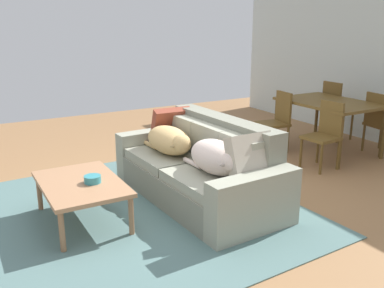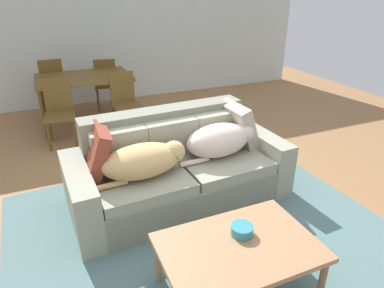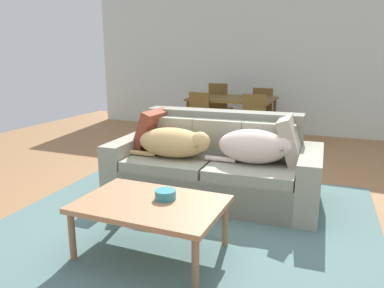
{
  "view_description": "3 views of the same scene",
  "coord_description": "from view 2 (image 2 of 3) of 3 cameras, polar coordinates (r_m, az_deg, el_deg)",
  "views": [
    {
      "loc": [
        3.78,
        -1.99,
        1.93
      ],
      "look_at": [
        0.02,
        0.14,
        0.67
      ],
      "focal_mm": 40.16,
      "sensor_mm": 36.0,
      "label": 1
    },
    {
      "loc": [
        -1.12,
        -2.54,
        2.03
      ],
      "look_at": [
        0.11,
        0.32,
        0.57
      ],
      "focal_mm": 31.68,
      "sensor_mm": 36.0,
      "label": 2
    },
    {
      "loc": [
        1.17,
        -3.28,
        1.49
      ],
      "look_at": [
        -0.28,
        0.2,
        0.58
      ],
      "focal_mm": 34.67,
      "sensor_mm": 36.0,
      "label": 3
    }
  ],
  "objects": [
    {
      "name": "back_partition",
      "position": [
        6.67,
        -14.23,
        18.55
      ],
      "size": [
        8.0,
        0.12,
        2.7
      ],
      "primitive_type": "cube",
      "color": "silver",
      "rests_on": "ground"
    },
    {
      "name": "dining_table",
      "position": [
        5.55,
        -17.74,
        10.15
      ],
      "size": [
        1.39,
        0.97,
        0.77
      ],
      "color": "brown",
      "rests_on": "ground"
    },
    {
      "name": "coffee_table",
      "position": [
        2.46,
        7.88,
        -17.28
      ],
      "size": [
        1.08,
        0.73,
        0.42
      ],
      "color": "#B17D56",
      "rests_on": "ground"
    },
    {
      "name": "dining_chair_far_left",
      "position": [
        6.18,
        -22.36,
        9.21
      ],
      "size": [
        0.41,
        0.41,
        0.97
      ],
      "rotation": [
        0.0,
        0.0,
        3.18
      ],
      "color": "brown",
      "rests_on": "ground"
    },
    {
      "name": "dining_chair_near_left",
      "position": [
        5.0,
        -21.41,
        5.42
      ],
      "size": [
        0.44,
        0.44,
        0.89
      ],
      "rotation": [
        0.0,
        0.0,
        -0.11
      ],
      "color": "brown",
      "rests_on": "ground"
    },
    {
      "name": "dog_on_left_cushion",
      "position": [
        3.09,
        -7.98,
        -2.75
      ],
      "size": [
        0.91,
        0.42,
        0.31
      ],
      "rotation": [
        0.0,
        0.0,
        0.05
      ],
      "color": "tan",
      "rests_on": "couch"
    },
    {
      "name": "dining_chair_far_right",
      "position": [
        6.23,
        -14.29,
        10.12
      ],
      "size": [
        0.44,
        0.44,
        0.91
      ],
      "rotation": [
        0.0,
        0.0,
        3.02
      ],
      "color": "brown",
      "rests_on": "ground"
    },
    {
      "name": "throw_pillow_by_right_arm",
      "position": [
        3.72,
        7.88,
        3.2
      ],
      "size": [
        0.3,
        0.49,
        0.5
      ],
      "primitive_type": "cube",
      "rotation": [
        0.0,
        -0.33,
        0.05
      ],
      "color": "#B9AE9A",
      "rests_on": "couch"
    },
    {
      "name": "dining_chair_near_right",
      "position": [
        5.13,
        -11.18,
        7.19
      ],
      "size": [
        0.43,
        0.43,
        0.89
      ],
      "rotation": [
        0.0,
        0.0,
        0.08
      ],
      "color": "brown",
      "rests_on": "ground"
    },
    {
      "name": "throw_pillow_by_left_arm",
      "position": [
        3.19,
        -15.84,
        -1.46
      ],
      "size": [
        0.29,
        0.49,
        0.49
      ],
      "primitive_type": "cube",
      "rotation": [
        0.0,
        0.35,
        -0.04
      ],
      "color": "brown",
      "rests_on": "couch"
    },
    {
      "name": "dog_on_right_cushion",
      "position": [
        3.45,
        4.84,
        0.74
      ],
      "size": [
        0.86,
        0.43,
        0.34
      ],
      "rotation": [
        0.0,
        0.0,
        0.05
      ],
      "color": "beige",
      "rests_on": "couch"
    },
    {
      "name": "ground_plane",
      "position": [
        3.44,
        0.4,
        -11.04
      ],
      "size": [
        10.0,
        10.0,
        0.0
      ],
      "primitive_type": "plane",
      "color": "#9C6F45"
    },
    {
      "name": "couch",
      "position": [
        3.48,
        -2.58,
        -4.16
      ],
      "size": [
        2.2,
        1.09,
        0.89
      ],
      "rotation": [
        0.0,
        0.0,
        0.05
      ],
      "color": "gray",
      "rests_on": "ground"
    },
    {
      "name": "area_rug",
      "position": [
        3.09,
        2.88,
        -15.84
      ],
      "size": [
        3.43,
        3.21,
        0.01
      ],
      "primitive_type": "cube",
      "rotation": [
        0.0,
        0.0,
        0.05
      ],
      "color": "slate",
      "rests_on": "ground"
    },
    {
      "name": "bowl_on_coffee_table",
      "position": [
        2.51,
        8.41,
        -14.13
      ],
      "size": [
        0.16,
        0.16,
        0.07
      ],
      "primitive_type": "cylinder",
      "color": "teal",
      "rests_on": "coffee_table"
    }
  ]
}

